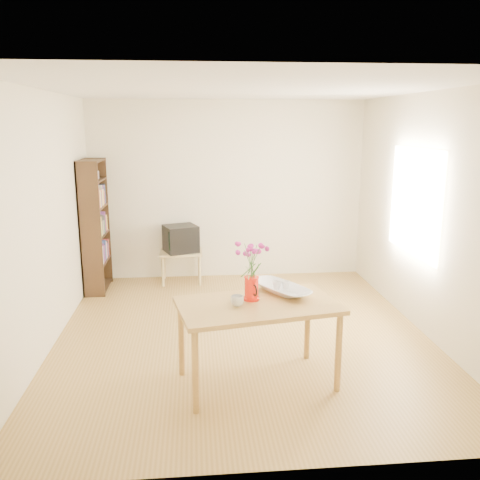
{
  "coord_description": "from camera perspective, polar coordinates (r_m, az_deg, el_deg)",
  "views": [
    {
      "loc": [
        -0.51,
        -5.17,
        2.27
      ],
      "look_at": [
        0.0,
        0.3,
        1.0
      ],
      "focal_mm": 38.0,
      "sensor_mm": 36.0,
      "label": 1
    }
  ],
  "objects": [
    {
      "name": "bookshelf",
      "position": [
        7.2,
        -15.92,
        1.04
      ],
      "size": [
        0.28,
        0.7,
        1.8
      ],
      "color": "black",
      "rests_on": "ground"
    },
    {
      "name": "pitcher",
      "position": [
        4.47,
        1.3,
        -5.55
      ],
      "size": [
        0.14,
        0.22,
        0.21
      ],
      "rotation": [
        0.0,
        0.0,
        0.25
      ],
      "color": "red",
      "rests_on": "table"
    },
    {
      "name": "mug",
      "position": [
        4.35,
        -0.32,
        -6.85
      ],
      "size": [
        0.13,
        0.13,
        0.09
      ],
      "primitive_type": "imported",
      "rotation": [
        0.0,
        0.0,
        3.28
      ],
      "color": "white",
      "rests_on": "table"
    },
    {
      "name": "table",
      "position": [
        4.45,
        2.0,
        -8.13
      ],
      "size": [
        1.49,
        1.02,
        0.75
      ],
      "rotation": [
        0.0,
        0.0,
        0.19
      ],
      "color": "#A37737",
      "rests_on": "ground"
    },
    {
      "name": "television",
      "position": [
        7.34,
        -6.67,
        0.21
      ],
      "size": [
        0.55,
        0.53,
        0.38
      ],
      "rotation": [
        0.0,
        0.0,
        0.34
      ],
      "color": "black",
      "rests_on": "tv_stand"
    },
    {
      "name": "room",
      "position": [
        5.3,
        0.61,
        2.47
      ],
      "size": [
        4.5,
        4.5,
        4.5
      ],
      "color": "olive",
      "rests_on": "ground"
    },
    {
      "name": "teacup_a",
      "position": [
        4.65,
        4.18,
        -3.98
      ],
      "size": [
        0.1,
        0.1,
        0.07
      ],
      "primitive_type": "imported",
      "rotation": [
        0.0,
        0.0,
        0.59
      ],
      "color": "white",
      "rests_on": "bowl"
    },
    {
      "name": "flowers",
      "position": [
        4.39,
        1.32,
        -2.14
      ],
      "size": [
        0.24,
        0.24,
        0.34
      ],
      "primitive_type": null,
      "color": "#BA2B94",
      "rests_on": "pitcher"
    },
    {
      "name": "bowl",
      "position": [
        4.65,
        4.68,
        -3.48
      ],
      "size": [
        0.6,
        0.6,
        0.41
      ],
      "primitive_type": "imported",
      "rotation": [
        0.0,
        0.0,
        0.55
      ],
      "color": "white",
      "rests_on": "table"
    },
    {
      "name": "teacup_b",
      "position": [
        4.69,
        5.17,
        -3.92
      ],
      "size": [
        0.06,
        0.06,
        0.06
      ],
      "primitive_type": "imported",
      "rotation": [
        0.0,
        0.0,
        1.56
      ],
      "color": "white",
      "rests_on": "bowl"
    },
    {
      "name": "tv_stand",
      "position": [
        7.39,
        -6.62,
        -1.84
      ],
      "size": [
        0.6,
        0.45,
        0.46
      ],
      "color": "tan",
      "rests_on": "ground"
    }
  ]
}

